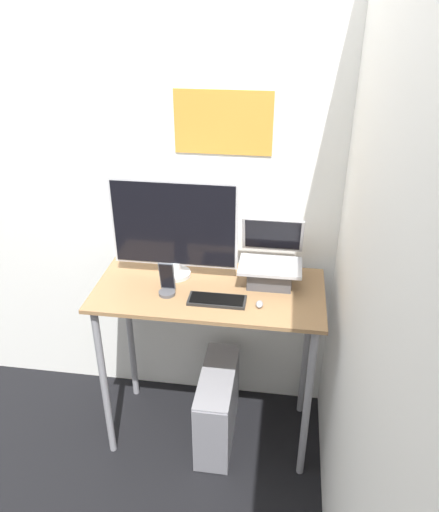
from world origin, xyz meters
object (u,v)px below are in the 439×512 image
object	(u,v)px
laptop	(270,267)
computer_tower	(217,406)
mouse	(259,304)
keyboard	(217,300)
cell_phone	(167,284)
monitor	(174,229)

from	to	relation	value
laptop	computer_tower	size ratio (longest dim) A/B	0.58
mouse	computer_tower	size ratio (longest dim) A/B	0.10
keyboard	cell_phone	bearing A→B (deg)	171.70
laptop	keyboard	xyz separation A→B (m)	(-0.23, -0.20, -0.08)
monitor	mouse	world-z (taller)	monitor
mouse	computer_tower	world-z (taller)	mouse
keyboard	mouse	distance (m)	0.20
monitor	computer_tower	size ratio (longest dim) A/B	1.18
monitor	mouse	size ratio (longest dim) A/B	11.81
mouse	keyboard	bearing A→B (deg)	177.00
laptop	computer_tower	xyz separation A→B (m)	(-0.24, -0.13, -0.80)
keyboard	computer_tower	size ratio (longest dim) A/B	0.51
laptop	keyboard	world-z (taller)	laptop
cell_phone	laptop	bearing A→B (deg)	19.54
laptop	computer_tower	world-z (taller)	laptop
monitor	cell_phone	bearing A→B (deg)	-91.41
mouse	cell_phone	world-z (taller)	cell_phone
mouse	computer_tower	xyz separation A→B (m)	(-0.20, 0.08, -0.73)
mouse	cell_phone	bearing A→B (deg)	174.06
cell_phone	computer_tower	distance (m)	0.80
keyboard	mouse	size ratio (longest dim) A/B	5.14
laptop	mouse	bearing A→B (deg)	-99.04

